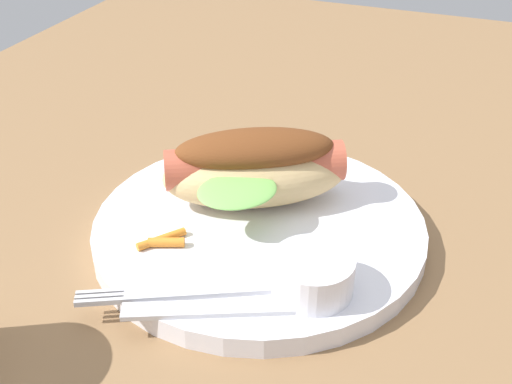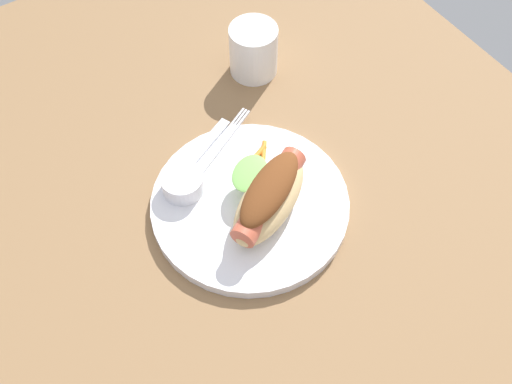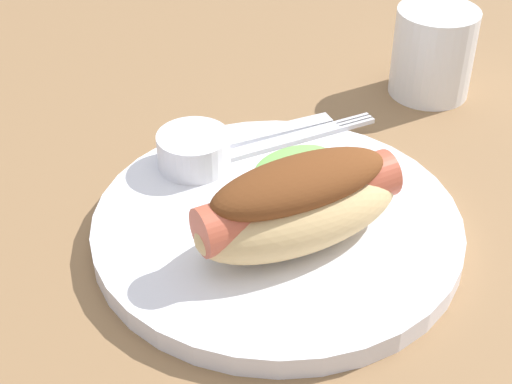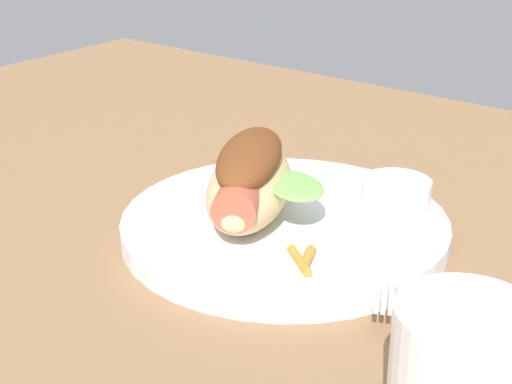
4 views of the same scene
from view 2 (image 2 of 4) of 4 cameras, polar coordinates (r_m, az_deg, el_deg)
name	(u,v)px [view 2 (image 2 of 4)]	position (r cm, az deg, el deg)	size (l,w,h in cm)	color
ground_plane	(277,225)	(78.93, 2.04, -3.11)	(120.00, 90.00, 1.80)	olive
plate	(250,204)	(78.51, -0.58, -1.17)	(25.74, 25.74, 1.60)	white
hot_dog	(269,196)	(74.53, 1.23, -0.37)	(13.99, 15.84, 6.21)	#DBB77A
sauce_ramekin	(183,183)	(78.34, -6.96, 0.84)	(5.50, 5.50, 2.66)	white
fork	(215,152)	(82.36, -3.92, 3.84)	(8.50, 15.16, 0.40)	silver
knife	(199,153)	(82.44, -5.45, 3.71)	(13.43, 1.40, 0.36)	silver
carrot_garnish	(261,153)	(81.87, 0.51, 3.72)	(3.42, 3.32, 0.72)	orange
drinking_cup	(253,50)	(92.07, -0.24, 13.23)	(7.22, 7.22, 7.97)	white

